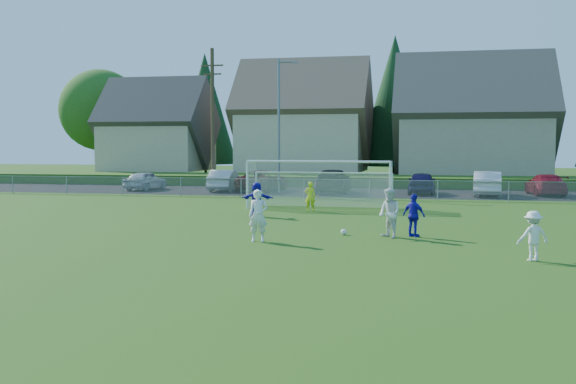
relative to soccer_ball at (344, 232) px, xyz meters
name	(u,v)px	position (x,y,z in m)	size (l,w,h in m)	color
ground	(230,260)	(-2.52, -5.97, -0.11)	(160.00, 160.00, 0.00)	#193D0C
asphalt_lot	(347,192)	(-2.52, 21.53, -0.10)	(60.00, 60.00, 0.00)	black
grass_embankment	(359,181)	(-2.52, 29.03, 0.29)	(70.00, 6.00, 0.80)	#1E420F
soccer_ball	(344,232)	(0.00, 0.00, 0.00)	(0.22, 0.22, 0.22)	white
player_white_a	(258,216)	(-2.65, -2.25, 0.78)	(0.65, 0.43, 1.78)	white
player_white_b	(390,213)	(1.68, -0.39, 0.77)	(0.86, 0.67, 1.76)	white
player_white_c	(533,236)	(5.98, -4.26, 0.61)	(0.92, 0.53, 1.43)	white
player_blue_a	(414,215)	(2.53, 0.05, 0.67)	(0.91, 0.38, 1.55)	#1A12AF
player_blue_b	(257,199)	(-4.72, 5.44, 0.68)	(1.47, 0.47, 1.58)	#1A12AF
goalkeeper	(310,197)	(-2.73, 8.24, 0.62)	(0.54, 0.35, 1.47)	yellow
car_a	(145,180)	(-17.14, 20.98, 0.57)	(1.61, 3.99, 1.36)	#B9BCC2
car_b	(225,180)	(-11.21, 21.21, 0.64)	(1.58, 4.54, 1.50)	#BCBCBC
car_c	(262,181)	(-8.51, 21.40, 0.62)	(2.41, 5.22, 1.45)	#56090B
car_d	(333,181)	(-3.43, 20.78, 0.69)	(2.23, 5.49, 1.59)	black
car_e	(422,183)	(2.49, 21.03, 0.64)	(1.76, 4.38, 1.49)	#15113D
car_f	(487,184)	(6.62, 20.42, 0.67)	(1.66, 4.76, 1.57)	silver
car_g	(546,185)	(10.34, 21.55, 0.58)	(1.93, 4.75, 1.38)	maroon
soccer_goal	(320,177)	(-2.52, 10.08, 1.52)	(7.42, 1.90, 2.50)	white
chainlink_fence	(336,189)	(-2.52, 16.03, 0.52)	(52.06, 0.06, 1.20)	gray
streetlight	(279,121)	(-6.97, 20.03, 4.73)	(1.38, 0.18, 9.00)	slate
utility_pole	(213,118)	(-12.02, 21.03, 5.04)	(1.60, 0.26, 10.00)	#473321
houses_row	(391,99)	(-0.55, 36.49, 7.22)	(53.90, 11.45, 13.27)	tan
tree_row	(385,107)	(-1.48, 42.76, 6.80)	(65.98, 12.36, 13.80)	#382616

